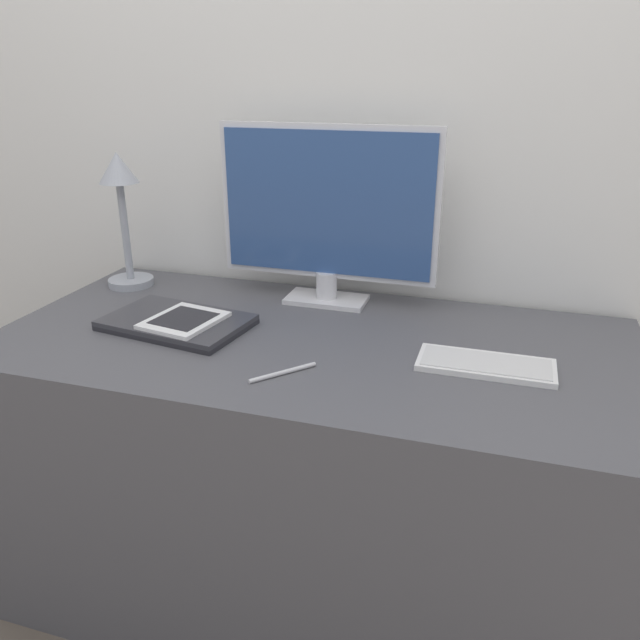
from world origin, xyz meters
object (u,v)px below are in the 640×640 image
Objects in this scene: laptop at (177,322)px; desk_lamp at (122,202)px; pen at (281,372)px; ereader at (184,320)px; monitor at (327,212)px; keyboard at (486,365)px.

laptop is 0.42m from desk_lamp.
laptop is 0.97× the size of desk_lamp.
desk_lamp reaches higher than pen.
ereader is at bearing -31.06° from laptop.
pen is (0.59, -0.39, -0.23)m from desk_lamp.
monitor reaches higher than laptop.
desk_lamp is 3.11× the size of pen.
ereader is at bearing -131.59° from monitor.
pen is (0.29, -0.14, -0.02)m from ereader.
monitor reaches higher than pen.
ereader is 0.53× the size of desk_lamp.
keyboard reaches higher than pen.
ereader reaches higher than keyboard.
desk_lamp is (-0.30, 0.25, 0.20)m from ereader.
laptop reaches higher than pen.
monitor is at bearing 43.36° from laptop.
laptop is at bearing 179.40° from keyboard.
monitor is at bearing 48.41° from ereader.
ereader reaches higher than pen.
pen is at bearing -26.32° from laptop.
desk_lamp reaches higher than ereader.
keyboard is 0.41m from pen.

